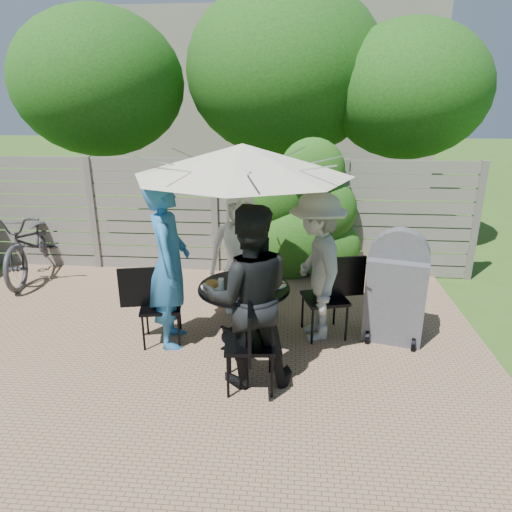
# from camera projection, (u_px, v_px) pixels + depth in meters

# --- Properties ---
(backyard_envelope) EXTENTS (60.00, 60.00, 5.00)m
(backyard_envelope) POSITION_uv_depth(u_px,v_px,m) (258.00, 101.00, 13.54)
(backyard_envelope) COLOR #37591C
(backyard_envelope) RESTS_ON ground
(patio_table) EXTENTS (1.19, 1.19, 0.68)m
(patio_table) POSITION_uv_depth(u_px,v_px,m) (244.00, 302.00, 5.27)
(patio_table) COLOR black
(patio_table) RESTS_ON ground
(umbrella) EXTENTS (2.70, 2.70, 2.27)m
(umbrella) POSITION_uv_depth(u_px,v_px,m) (243.00, 160.00, 4.74)
(umbrella) COLOR silver
(umbrella) RESTS_ON ground
(chair_back) EXTENTS (0.50, 0.67, 0.89)m
(chair_back) POSITION_uv_depth(u_px,v_px,m) (240.00, 286.00, 6.25)
(chair_back) COLOR black
(chair_back) RESTS_ON ground
(person_back) EXTENTS (0.87, 0.64, 1.63)m
(person_back) POSITION_uv_depth(u_px,v_px,m) (240.00, 252.00, 5.94)
(person_back) COLOR white
(person_back) RESTS_ON ground
(chair_left) EXTENTS (0.71, 0.53, 0.94)m
(chair_left) POSITION_uv_depth(u_px,v_px,m) (161.00, 320.00, 5.26)
(chair_left) COLOR black
(chair_left) RESTS_ON ground
(person_left) EXTENTS (0.57, 0.77, 1.93)m
(person_left) POSITION_uv_depth(u_px,v_px,m) (169.00, 265.00, 5.05)
(person_left) COLOR #286FB0
(person_left) RESTS_ON ground
(chair_front) EXTENTS (0.52, 0.74, 0.99)m
(chair_front) POSITION_uv_depth(u_px,v_px,m) (250.00, 361.00, 4.42)
(chair_front) COLOR black
(chair_front) RESTS_ON ground
(person_front) EXTENTS (0.99, 0.83, 1.82)m
(person_front) POSITION_uv_depth(u_px,v_px,m) (249.00, 297.00, 4.35)
(person_front) COLOR black
(person_front) RESTS_ON ground
(chair_right) EXTENTS (0.75, 0.58, 0.99)m
(chair_right) POSITION_uv_depth(u_px,v_px,m) (325.00, 313.00, 5.41)
(chair_right) COLOR black
(chair_right) RESTS_ON ground
(person_right) EXTENTS (0.84, 1.23, 1.76)m
(person_right) POSITION_uv_depth(u_px,v_px,m) (316.00, 267.00, 5.21)
(person_right) COLOR #A0A09C
(person_right) RESTS_ON ground
(plate_back) EXTENTS (0.26, 0.26, 0.06)m
(plate_back) POSITION_uv_depth(u_px,v_px,m) (242.00, 273.00, 5.54)
(plate_back) COLOR white
(plate_back) RESTS_ON patio_table
(plate_left) EXTENTS (0.26, 0.26, 0.06)m
(plate_left) POSITION_uv_depth(u_px,v_px,m) (212.00, 285.00, 5.17)
(plate_left) COLOR white
(plate_left) RESTS_ON patio_table
(plate_front) EXTENTS (0.26, 0.26, 0.06)m
(plate_front) POSITION_uv_depth(u_px,v_px,m) (246.00, 297.00, 4.86)
(plate_front) COLOR white
(plate_front) RESTS_ON patio_table
(plate_right) EXTENTS (0.26, 0.26, 0.06)m
(plate_right) POSITION_uv_depth(u_px,v_px,m) (275.00, 283.00, 5.23)
(plate_right) COLOR white
(plate_right) RESTS_ON patio_table
(plate_extra) EXTENTS (0.24, 0.24, 0.06)m
(plate_extra) POSITION_uv_depth(u_px,v_px,m) (262.00, 294.00, 4.93)
(plate_extra) COLOR white
(plate_extra) RESTS_ON patio_table
(glass_back) EXTENTS (0.07, 0.07, 0.14)m
(glass_back) POSITION_uv_depth(u_px,v_px,m) (234.00, 272.00, 5.42)
(glass_back) COLOR silver
(glass_back) RESTS_ON patio_table
(glass_left) EXTENTS (0.07, 0.07, 0.14)m
(glass_left) POSITION_uv_depth(u_px,v_px,m) (221.00, 285.00, 5.06)
(glass_left) COLOR silver
(glass_left) RESTS_ON patio_table
(glass_front) EXTENTS (0.07, 0.07, 0.14)m
(glass_front) POSITION_uv_depth(u_px,v_px,m) (255.00, 289.00, 4.95)
(glass_front) COLOR silver
(glass_front) RESTS_ON patio_table
(glass_right) EXTENTS (0.07, 0.07, 0.14)m
(glass_right) POSITION_uv_depth(u_px,v_px,m) (266.00, 276.00, 5.30)
(glass_right) COLOR silver
(glass_right) RESTS_ON patio_table
(syrup_jug) EXTENTS (0.09, 0.09, 0.16)m
(syrup_jug) POSITION_uv_depth(u_px,v_px,m) (238.00, 278.00, 5.22)
(syrup_jug) COLOR #59280C
(syrup_jug) RESTS_ON patio_table
(coffee_cup) EXTENTS (0.08, 0.08, 0.12)m
(coffee_cup) POSITION_uv_depth(u_px,v_px,m) (251.00, 274.00, 5.40)
(coffee_cup) COLOR #C6B293
(coffee_cup) RESTS_ON patio_table
(bicycle) EXTENTS (1.03, 2.16, 1.09)m
(bicycle) POSITION_uv_depth(u_px,v_px,m) (34.00, 242.00, 7.22)
(bicycle) COLOR #333338
(bicycle) RESTS_ON ground
(bbq_grill) EXTENTS (0.76, 0.65, 1.34)m
(bbq_grill) POSITION_uv_depth(u_px,v_px,m) (396.00, 290.00, 5.26)
(bbq_grill) COLOR #545459
(bbq_grill) RESTS_ON ground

